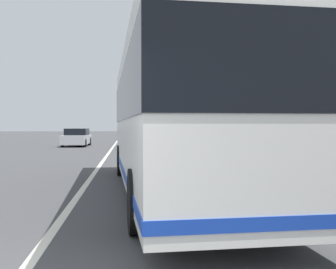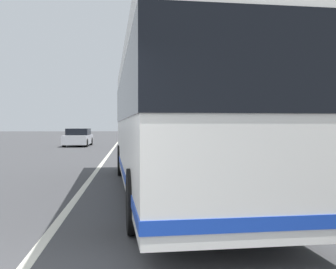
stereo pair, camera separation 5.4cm
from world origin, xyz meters
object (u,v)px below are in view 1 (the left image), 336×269
Objects in this scene: car_oncoming at (141,140)px; car_ahead_same_lane at (77,138)px; coach_bus at (173,114)px; roadside_tree_mid_block at (293,54)px; utility_pole at (315,74)px; car_side_street at (144,137)px; car_far_distant at (144,133)px; roadside_tree_far_block at (230,96)px.

car_ahead_same_lane is (5.09, 4.97, -0.01)m from car_oncoming.
coach_bus is at bearing -178.86° from car_oncoming.
roadside_tree_mid_block is (-11.15, -5.99, 3.97)m from car_oncoming.
roadside_tree_mid_block is 4.05m from utility_pole.
car_side_street reaches higher than car_oncoming.
car_ahead_same_lane is 0.68× the size of utility_pole.
car_far_distant is at bearing 162.36° from car_ahead_same_lane.
coach_bus is 23.09m from car_side_street.
car_oncoming is 6.90m from roadside_tree_far_block.
utility_pole reaches higher than car_side_street.
car_far_distant reaches higher than car_ahead_same_lane.
car_ahead_same_lane is 19.99m from roadside_tree_mid_block.
car_oncoming is at bearing 86.73° from roadside_tree_far_block.
roadside_tree_mid_block is (6.32, -5.73, 2.72)m from coach_bus.
roadside_tree_far_block is (17.12, -5.93, 1.78)m from coach_bus.
car_oncoming is at bearing 19.13° from utility_pole.
roadside_tree_far_block is 14.57m from utility_pole.
car_side_street is 17.00m from car_far_distant.
car_far_distant is 37.77m from utility_pole.
roadside_tree_mid_block is at bearing -151.47° from car_oncoming.
roadside_tree_mid_block is (-16.73, -5.58, 3.94)m from car_side_street.
roadside_tree_mid_block is at bearing -160.97° from car_side_street.
coach_bus is at bearing -178.07° from car_far_distant.
car_far_distant is 0.60× the size of utility_pole.
car_side_street is 5.60m from car_oncoming.
roadside_tree_far_block reaches higher than car_ahead_same_lane.
coach_bus is 40.07m from car_far_distant.
coach_bus reaches higher than car_far_distant.
roadside_tree_far_block is at bearing -135.17° from car_side_street.
roadside_tree_mid_block is at bearing 35.42° from car_ahead_same_lane.
car_oncoming is at bearing -179.63° from car_far_distant.
utility_pole is (-14.53, 1.03, -0.39)m from roadside_tree_far_block.
roadside_tree_far_block is at bearing -92.98° from car_oncoming.
car_oncoming is at bearing 45.71° from car_ahead_same_lane.
car_ahead_same_lane is at bearing 34.00° from roadside_tree_mid_block.
car_ahead_same_lane is 0.73× the size of roadside_tree_mid_block.
car_far_distant is (16.99, -0.66, -0.03)m from car_side_street.
car_oncoming is 7.11m from car_ahead_same_lane.
utility_pole is (-14.88, -5.16, 2.63)m from car_oncoming.
coach_bus is at bearing -179.79° from car_side_street.
roadside_tree_far_block reaches higher than car_side_street.
car_oncoming reaches higher than car_ahead_same_lane.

